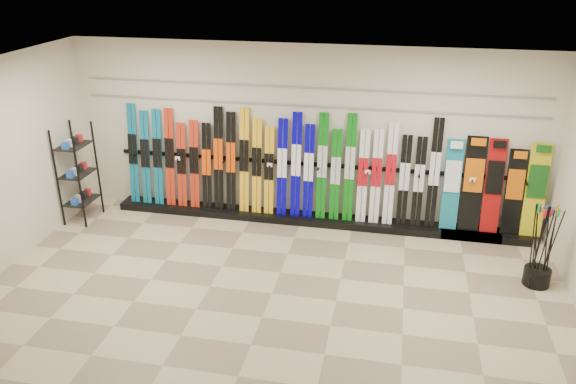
# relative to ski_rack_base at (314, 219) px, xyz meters

# --- Properties ---
(floor) EXTENTS (8.00, 8.00, 0.00)m
(floor) POSITION_rel_ski_rack_base_xyz_m (-0.22, -2.28, -0.06)
(floor) COLOR #88735E
(floor) RESTS_ON ground
(back_wall) EXTENTS (8.00, 0.00, 8.00)m
(back_wall) POSITION_rel_ski_rack_base_xyz_m (-0.22, 0.22, 1.44)
(back_wall) COLOR beige
(back_wall) RESTS_ON floor
(ceiling) EXTENTS (8.00, 8.00, 0.00)m
(ceiling) POSITION_rel_ski_rack_base_xyz_m (-0.22, -2.28, 2.94)
(ceiling) COLOR silver
(ceiling) RESTS_ON back_wall
(ski_rack_base) EXTENTS (8.00, 0.40, 0.12)m
(ski_rack_base) POSITION_rel_ski_rack_base_xyz_m (0.00, 0.00, 0.00)
(ski_rack_base) COLOR black
(ski_rack_base) RESTS_ON floor
(skis) EXTENTS (5.38, 0.24, 1.82)m
(skis) POSITION_rel_ski_rack_base_xyz_m (-0.69, 0.05, 0.89)
(skis) COLOR #0D6180
(skis) RESTS_ON ski_rack_base
(snowboards) EXTENTS (1.58, 0.24, 1.55)m
(snowboards) POSITION_rel_ski_rack_base_xyz_m (2.87, 0.07, 0.81)
(snowboards) COLOR #14728C
(snowboards) RESTS_ON ski_rack_base
(accessory_rack) EXTENTS (0.40, 0.60, 1.69)m
(accessory_rack) POSITION_rel_ski_rack_base_xyz_m (-3.97, -0.65, 0.79)
(accessory_rack) COLOR black
(accessory_rack) RESTS_ON floor
(pole_bin) EXTENTS (0.37, 0.37, 0.25)m
(pole_bin) POSITION_rel_ski_rack_base_xyz_m (3.38, -1.31, 0.07)
(pole_bin) COLOR black
(pole_bin) RESTS_ON floor
(ski_poles) EXTENTS (0.35, 0.27, 1.18)m
(ski_poles) POSITION_rel_ski_rack_base_xyz_m (3.36, -1.31, 0.55)
(ski_poles) COLOR black
(ski_poles) RESTS_ON pole_bin
(slatwall_rail_0) EXTENTS (7.60, 0.02, 0.03)m
(slatwall_rail_0) POSITION_rel_ski_rack_base_xyz_m (-0.22, 0.20, 1.94)
(slatwall_rail_0) COLOR gray
(slatwall_rail_0) RESTS_ON back_wall
(slatwall_rail_1) EXTENTS (7.60, 0.02, 0.03)m
(slatwall_rail_1) POSITION_rel_ski_rack_base_xyz_m (-0.22, 0.20, 2.24)
(slatwall_rail_1) COLOR gray
(slatwall_rail_1) RESTS_ON back_wall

